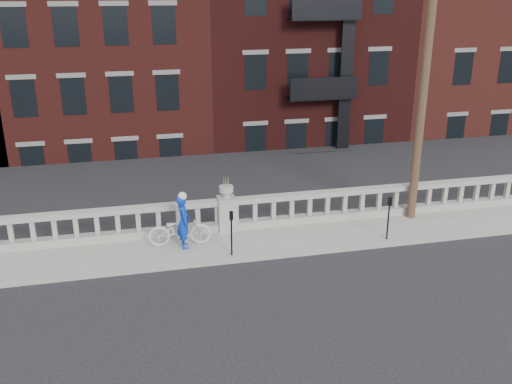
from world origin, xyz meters
TOP-DOWN VIEW (x-y plane):
  - ground at (0.00, 0.00)m, footprint 120.00×120.00m
  - sidewalk at (0.00, 3.00)m, footprint 32.00×2.20m
  - balustrade at (0.00, 3.95)m, footprint 28.00×0.34m
  - planter_pedestal at (0.00, 3.95)m, footprint 0.55×0.55m
  - lower_level at (0.56, 23.04)m, footprint 80.00×44.00m
  - utility_pole at (6.20, 3.60)m, footprint 1.60×0.28m
  - parking_meter_b at (-0.18, 2.15)m, footprint 0.10×0.09m
  - parking_meter_c at (4.65, 2.15)m, footprint 0.10×0.09m
  - bicycle at (-1.56, 3.19)m, footprint 1.89×0.75m
  - cyclist at (-1.45, 3.00)m, footprint 0.41×0.61m

SIDE VIEW (x-z plane):
  - ground at x=0.00m, z-range 0.00..0.00m
  - sidewalk at x=0.00m, z-range 0.00..0.15m
  - bicycle at x=-1.56m, z-range 0.15..1.13m
  - balustrade at x=0.00m, z-range 0.13..1.16m
  - planter_pedestal at x=0.00m, z-range -0.05..1.71m
  - cyclist at x=-1.45m, z-range 0.15..1.78m
  - parking_meter_b at x=-0.18m, z-range 0.32..1.68m
  - parking_meter_c at x=4.65m, z-range 0.32..1.68m
  - lower_level at x=0.56m, z-range -7.77..13.03m
  - utility_pole at x=6.20m, z-range 0.24..10.24m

